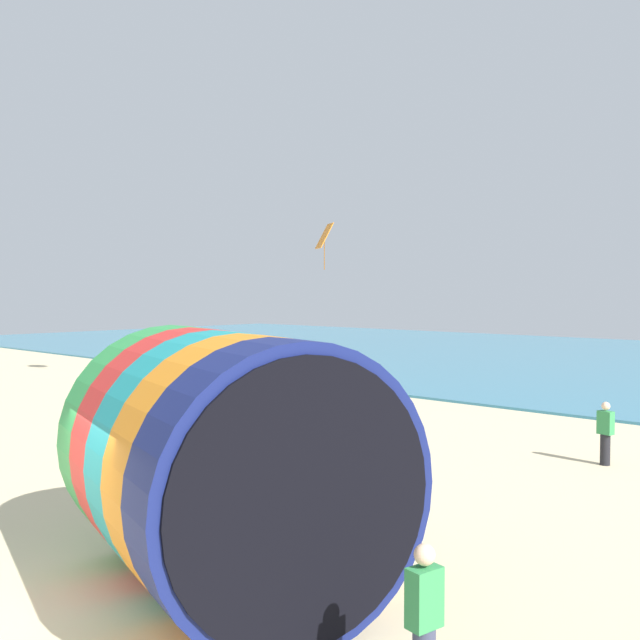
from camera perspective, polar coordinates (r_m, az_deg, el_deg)
The scene contains 6 objects.
ground_plane at distance 10.72m, azimuth -20.33°, elevation -21.30°, with size 120.00×120.00×0.00m, color beige.
giant_inflatable_tube at distance 10.35m, azimuth -7.56°, elevation -11.21°, with size 5.52×4.89×3.71m.
kite_handler at distance 7.99m, azimuth 8.34°, elevation -22.91°, with size 0.29×0.40×1.70m.
kite_orange_diamond at distance 28.06m, azimuth 0.35°, elevation 6.69°, with size 0.94×0.86×1.83m.
bystander_near_water at distance 19.04m, azimuth 21.87°, elevation -8.41°, with size 0.40×0.29×1.56m.
bystander_mid_beach at distance 21.76m, azimuth -10.72°, elevation -6.93°, with size 0.42×0.36×1.58m.
Camera 1 is at (8.77, -4.46, 4.26)m, focal length 40.00 mm.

